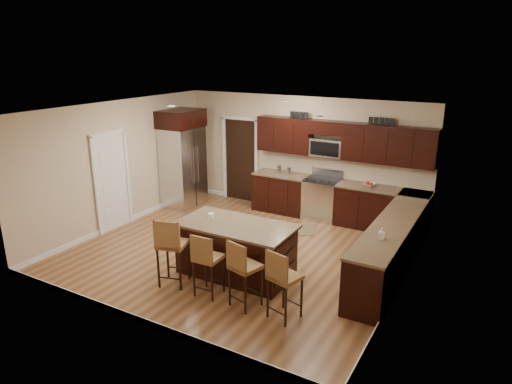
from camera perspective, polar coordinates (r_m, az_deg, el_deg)
The scene contains 24 objects.
floor at distance 8.83m, azimuth -1.99°, elevation -7.41°, with size 6.00×6.00×0.00m, color brown.
ceiling at distance 8.07m, azimuth -2.19°, elevation 10.25°, with size 6.00×6.00×0.00m, color silver.
wall_back at distance 10.71m, azimuth 5.67°, elevation 4.64°, with size 6.00×6.00×0.00m, color #C5B08E.
wall_left at distance 10.20m, azimuth -16.62°, elevation 3.34°, with size 5.50×5.50×0.00m, color #C5B08E.
wall_right at distance 7.31m, azimuth 18.40°, elevation -2.32°, with size 5.50×5.50×0.00m, color #C5B08E.
base_cabinets at distance 9.17m, azimuth 13.04°, elevation -3.77°, with size 4.02×3.96×0.92m.
upper_cabinets at distance 10.09m, azimuth 10.81°, elevation 6.47°, with size 4.00×0.33×0.80m.
range at distance 10.43m, azimuth 8.26°, elevation -0.82°, with size 0.76×0.64×1.11m.
microwave at distance 10.27m, azimuth 8.86°, elevation 5.51°, with size 0.76×0.31×0.40m, color silver.
doorway at distance 11.52m, azimuth -1.93°, elevation 3.99°, with size 0.85×0.03×2.06m, color black.
pantry_door at distance 10.07m, azimuth -17.59°, elevation 1.13°, with size 0.03×0.80×2.04m, color white.
letter_decor at distance 10.06m, azimuth 10.18°, elevation 9.10°, with size 2.20×0.03×0.15m, color black, non-canonical shape.
island at distance 7.81m, azimuth -2.53°, elevation -7.38°, with size 1.97×1.04×0.92m.
stool_left at distance 7.45m, azimuth -10.61°, elevation -6.47°, with size 0.54×0.54×1.16m.
stool_mid at distance 7.10m, azimuth -6.27°, elevation -8.21°, with size 0.40×0.40×1.04m.
stool_right at distance 6.76m, azimuth -1.72°, elevation -9.31°, with size 0.49×0.49×1.07m.
refrigerator at distance 11.16m, azimuth -9.15°, elevation 4.23°, with size 0.79×1.03×2.35m.
floor_mat at distance 9.90m, azimuth 4.58°, elevation -4.57°, with size 0.98×0.65×0.01m, color brown.
fruit_bowl at distance 9.98m, azimuth 13.89°, elevation 0.89°, with size 0.27×0.27×0.07m, color silver.
soap_bottle at distance 7.25m, azimuth 15.42°, elevation -5.05°, with size 0.08×0.09×0.18m, color #B2B2B2.
canister_tall at distance 10.70m, azimuth 2.91°, elevation 2.86°, with size 0.12×0.12×0.19m, color silver.
canister_short at distance 10.60m, azimuth 4.10°, elevation 2.64°, with size 0.11×0.11×0.18m, color silver.
island_jar at distance 7.86m, azimuth -5.68°, elevation -3.02°, with size 0.10×0.10×0.10m, color white.
stool_extra at distance 6.49m, azimuth 3.28°, elevation -10.58°, with size 0.49×0.49×1.07m.
Camera 1 is at (4.22, -6.81, 3.71)m, focal length 32.00 mm.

